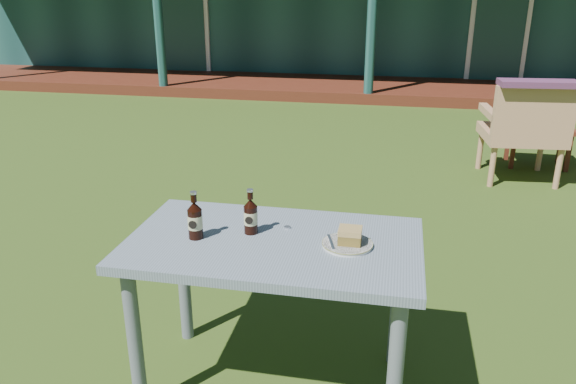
% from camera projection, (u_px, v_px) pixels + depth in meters
% --- Properties ---
extents(ground, '(80.00, 80.00, 0.00)m').
position_uv_depth(ground, '(324.00, 237.00, 4.02)').
color(ground, '#334916').
extents(cafe_table, '(1.20, 0.70, 0.72)m').
position_uv_depth(cafe_table, '(274.00, 262.00, 2.33)').
color(cafe_table, slate).
rests_on(cafe_table, ground).
extents(plate, '(0.20, 0.20, 0.01)m').
position_uv_depth(plate, '(347.00, 244.00, 2.24)').
color(plate, silver).
rests_on(plate, cafe_table).
extents(cake_slice, '(0.09, 0.09, 0.06)m').
position_uv_depth(cake_slice, '(350.00, 235.00, 2.23)').
color(cake_slice, brown).
rests_on(cake_slice, plate).
extents(fork, '(0.05, 0.14, 0.00)m').
position_uv_depth(fork, '(331.00, 242.00, 2.24)').
color(fork, silver).
rests_on(fork, plate).
extents(cola_bottle_near, '(0.06, 0.06, 0.19)m').
position_uv_depth(cola_bottle_near, '(251.00, 216.00, 2.33)').
color(cola_bottle_near, black).
rests_on(cola_bottle_near, cafe_table).
extents(cola_bottle_far, '(0.06, 0.06, 0.20)m').
position_uv_depth(cola_bottle_far, '(195.00, 220.00, 2.29)').
color(cola_bottle_far, black).
rests_on(cola_bottle_far, cafe_table).
extents(bottle_cap, '(0.03, 0.03, 0.01)m').
position_uv_depth(bottle_cap, '(287.00, 227.00, 2.40)').
color(bottle_cap, silver).
rests_on(bottle_cap, cafe_table).
extents(armchair_left, '(0.72, 0.68, 0.90)m').
position_uv_depth(armchair_left, '(525.00, 127.00, 4.97)').
color(armchair_left, tan).
rests_on(armchair_left, ground).
extents(floral_throw, '(0.65, 0.28, 0.05)m').
position_uv_depth(floral_throw, '(539.00, 83.00, 4.65)').
color(floral_throw, '#552B4A').
rests_on(floral_throw, armchair_left).
extents(side_table, '(0.60, 0.40, 0.40)m').
position_uv_depth(side_table, '(540.00, 132.00, 5.47)').
color(side_table, '#4D1F12').
rests_on(side_table, ground).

